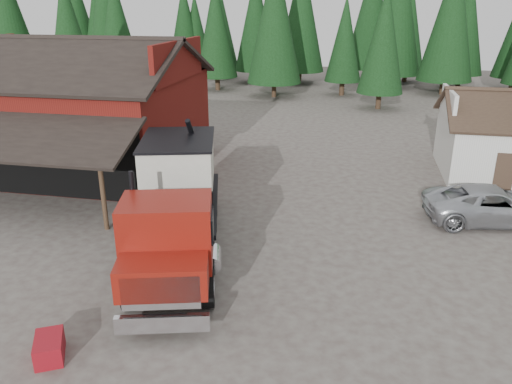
# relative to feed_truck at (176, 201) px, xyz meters

# --- Properties ---
(ground) EXTENTS (120.00, 120.00, 0.00)m
(ground) POSITION_rel_feed_truck_xyz_m (1.88, -0.56, -2.17)
(ground) COLOR #4C403B
(ground) RESTS_ON ground
(red_barn) EXTENTS (12.80, 13.63, 7.18)m
(red_barn) POSITION_rel_feed_truck_xyz_m (-9.12, 9.34, 0.53)
(red_barn) COLOR #621610
(red_barn) RESTS_ON ground
(conifer_backdrop) EXTENTS (76.00, 16.00, 16.00)m
(conifer_backdrop) POSITION_rel_feed_truck_xyz_m (1.88, 41.44, -2.17)
(conifer_backdrop) COLOR black
(conifer_backdrop) RESTS_ON ground
(near_pine_a) EXTENTS (4.40, 4.40, 11.40)m
(near_pine_a) POSITION_rel_feed_truck_xyz_m (-20.12, 27.44, 4.23)
(near_pine_a) COLOR #382619
(near_pine_a) RESTS_ON ground
(near_pine_b) EXTENTS (3.96, 3.96, 10.40)m
(near_pine_b) POSITION_rel_feed_truck_xyz_m (7.88, 29.44, 3.72)
(near_pine_b) COLOR #382619
(near_pine_b) RESTS_ON ground
(near_pine_d) EXTENTS (5.28, 5.28, 13.40)m
(near_pine_d) POSITION_rel_feed_truck_xyz_m (-2.12, 33.44, 5.23)
(near_pine_d) COLOR #382619
(near_pine_d) RESTS_ON ground
(feed_truck) EXTENTS (5.30, 10.62, 4.63)m
(feed_truck) POSITION_rel_feed_truck_xyz_m (0.00, 0.00, 0.00)
(feed_truck) COLOR black
(feed_truck) RESTS_ON ground
(silver_car) EXTENTS (5.98, 3.46, 1.57)m
(silver_car) POSITION_rel_feed_truck_xyz_m (12.05, 5.50, -1.38)
(silver_car) COLOR #B7B9BF
(silver_car) RESTS_ON ground
(equip_box) EXTENTS (1.14, 1.30, 0.60)m
(equip_box) POSITION_rel_feed_truck_xyz_m (-1.38, -6.16, -1.87)
(equip_box) COLOR maroon
(equip_box) RESTS_ON ground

